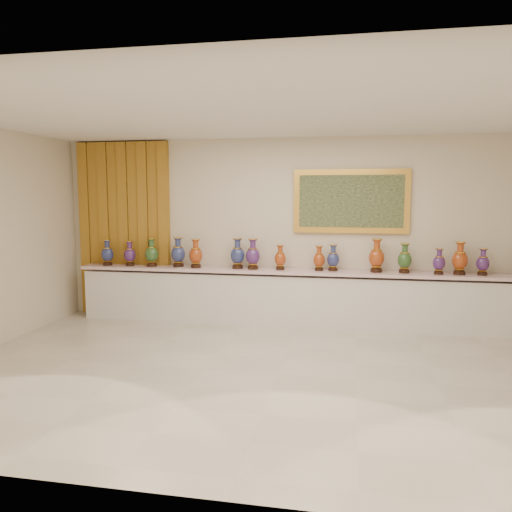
% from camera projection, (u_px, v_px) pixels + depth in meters
% --- Properties ---
extents(ground, '(8.00, 8.00, 0.00)m').
position_uv_depth(ground, '(278.00, 374.00, 5.83)').
color(ground, beige).
rests_on(ground, ground).
extents(room, '(8.00, 8.00, 8.00)m').
position_uv_depth(room, '(158.00, 225.00, 8.47)').
color(room, beige).
rests_on(room, ground).
extents(counter, '(7.28, 0.48, 0.90)m').
position_uv_depth(counter, '(298.00, 299.00, 7.99)').
color(counter, white).
rests_on(counter, ground).
extents(vase_0, '(0.23, 0.23, 0.44)m').
position_uv_depth(vase_0, '(107.00, 254.00, 8.46)').
color(vase_0, black).
rests_on(vase_0, counter).
extents(vase_1, '(0.25, 0.25, 0.42)m').
position_uv_depth(vase_1, '(130.00, 255.00, 8.42)').
color(vase_1, black).
rests_on(vase_1, counter).
extents(vase_2, '(0.27, 0.27, 0.47)m').
position_uv_depth(vase_2, '(152.00, 254.00, 8.32)').
color(vase_2, black).
rests_on(vase_2, counter).
extents(vase_3, '(0.30, 0.30, 0.49)m').
position_uv_depth(vase_3, '(178.00, 254.00, 8.26)').
color(vase_3, black).
rests_on(vase_3, counter).
extents(vase_4, '(0.27, 0.27, 0.47)m').
position_uv_depth(vase_4, '(196.00, 255.00, 8.17)').
color(vase_4, black).
rests_on(vase_4, counter).
extents(vase_5, '(0.26, 0.26, 0.49)m').
position_uv_depth(vase_5, '(238.00, 255.00, 8.08)').
color(vase_5, black).
rests_on(vase_5, counter).
extents(vase_6, '(0.28, 0.28, 0.49)m').
position_uv_depth(vase_6, '(253.00, 256.00, 8.00)').
color(vase_6, black).
rests_on(vase_6, counter).
extents(vase_7, '(0.23, 0.23, 0.40)m').
position_uv_depth(vase_7, '(280.00, 259.00, 7.95)').
color(vase_7, black).
rests_on(vase_7, counter).
extents(vase_8, '(0.21, 0.21, 0.39)m').
position_uv_depth(vase_8, '(319.00, 259.00, 7.86)').
color(vase_8, black).
rests_on(vase_8, counter).
extents(vase_9, '(0.24, 0.24, 0.41)m').
position_uv_depth(vase_9, '(333.00, 259.00, 7.83)').
color(vase_9, black).
rests_on(vase_9, counter).
extents(vase_10, '(0.24, 0.24, 0.52)m').
position_uv_depth(vase_10, '(377.00, 257.00, 7.69)').
color(vase_10, black).
rests_on(vase_10, counter).
extents(vase_11, '(0.22, 0.22, 0.46)m').
position_uv_depth(vase_11, '(405.00, 260.00, 7.61)').
color(vase_11, black).
rests_on(vase_11, counter).
extents(vase_12, '(0.19, 0.19, 0.39)m').
position_uv_depth(vase_12, '(439.00, 263.00, 7.48)').
color(vase_12, black).
rests_on(vase_12, counter).
extents(vase_13, '(0.29, 0.29, 0.49)m').
position_uv_depth(vase_13, '(460.00, 260.00, 7.45)').
color(vase_13, black).
rests_on(vase_13, counter).
extents(vase_14, '(0.22, 0.22, 0.40)m').
position_uv_depth(vase_14, '(483.00, 263.00, 7.39)').
color(vase_14, black).
rests_on(vase_14, counter).
extents(label_card, '(0.10, 0.06, 0.00)m').
position_uv_depth(label_card, '(180.00, 268.00, 8.15)').
color(label_card, white).
rests_on(label_card, counter).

